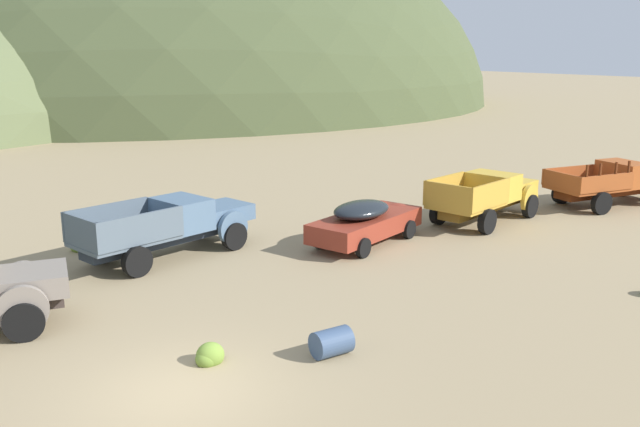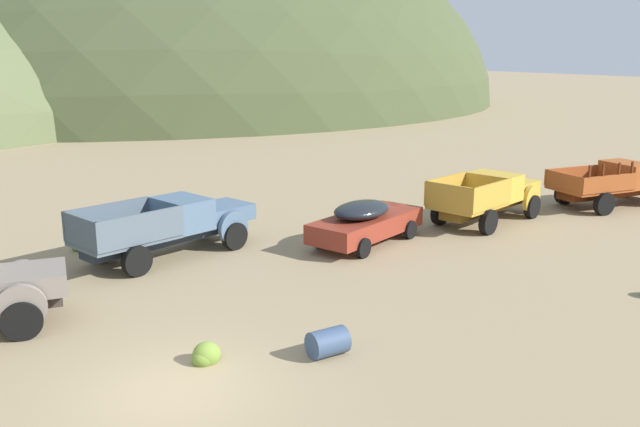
% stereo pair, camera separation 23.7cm
% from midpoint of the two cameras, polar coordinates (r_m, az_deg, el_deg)
% --- Properties ---
extents(ground_plane, '(300.00, 300.00, 0.00)m').
position_cam_midpoint_polar(ground_plane, '(14.47, -12.33, -14.51)').
color(ground_plane, '#998460').
extents(hill_far_right, '(83.40, 75.30, 47.84)m').
position_cam_midpoint_polar(hill_far_right, '(90.45, -12.72, 9.14)').
color(hill_far_right, '#424C2D').
rests_on(hill_far_right, ground).
extents(truck_chalk_blue, '(6.58, 3.58, 1.91)m').
position_cam_midpoint_polar(truck_chalk_blue, '(23.23, -12.13, -0.91)').
color(truck_chalk_blue, '#262D39').
rests_on(truck_chalk_blue, ground).
extents(car_rust_red, '(5.34, 3.34, 1.57)m').
position_cam_midpoint_polar(car_rust_red, '(24.14, 3.79, -0.56)').
color(car_rust_red, maroon).
rests_on(car_rust_red, ground).
extents(truck_faded_yellow, '(5.99, 3.48, 1.91)m').
position_cam_midpoint_polar(truck_faded_yellow, '(28.13, 13.92, 1.53)').
color(truck_faded_yellow, brown).
rests_on(truck_faded_yellow, ground).
extents(truck_oxide_orange, '(6.36, 3.10, 2.16)m').
position_cam_midpoint_polar(truck_oxide_orange, '(32.83, 23.74, 2.49)').
color(truck_oxide_orange, '#51220D').
rests_on(truck_oxide_orange, ground).
extents(oil_drum_by_truck, '(0.87, 0.64, 0.63)m').
position_cam_midpoint_polar(oil_drum_by_truck, '(15.54, 0.54, -10.80)').
color(oil_drum_by_truck, '#384C6B').
rests_on(oil_drum_by_truck, ground).
extents(bush_between_trucks, '(1.01, 0.84, 0.73)m').
position_cam_midpoint_polar(bush_between_trucks, '(24.74, -19.45, -2.50)').
color(bush_between_trucks, olive).
rests_on(bush_between_trucks, ground).
extents(bush_back_edge, '(0.68, 0.58, 0.59)m').
position_cam_midpoint_polar(bush_back_edge, '(15.50, -9.76, -11.77)').
color(bush_back_edge, olive).
rests_on(bush_back_edge, ground).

